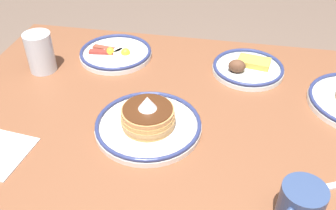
# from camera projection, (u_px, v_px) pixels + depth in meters

# --- Properties ---
(dining_table) EXTENTS (1.32, 0.93, 0.74)m
(dining_table) POSITION_uv_depth(u_px,v_px,m) (192.00, 149.00, 0.98)
(dining_table) COLOR brown
(dining_table) RESTS_ON ground_plane
(plate_center_pancakes) EXTENTS (0.21, 0.21, 0.05)m
(plate_center_pancakes) POSITION_uv_depth(u_px,v_px,m) (247.00, 68.00, 1.13)
(plate_center_pancakes) COLOR white
(plate_center_pancakes) RESTS_ON dining_table
(plate_far_companion) EXTENTS (0.23, 0.23, 0.04)m
(plate_far_companion) POSITION_uv_depth(u_px,v_px,m) (116.00, 53.00, 1.20)
(plate_far_companion) COLOR white
(plate_far_companion) RESTS_ON dining_table
(plate_far_side) EXTENTS (0.26, 0.26, 0.10)m
(plate_far_side) POSITION_uv_depth(u_px,v_px,m) (148.00, 122.00, 0.91)
(plate_far_side) COLOR silver
(plate_far_side) RESTS_ON dining_table
(coffee_mug) EXTENTS (0.09, 0.10, 0.09)m
(coffee_mug) POSITION_uv_depth(u_px,v_px,m) (300.00, 206.00, 0.69)
(coffee_mug) COLOR #334772
(coffee_mug) RESTS_ON dining_table
(drinking_glass) EXTENTS (0.08, 0.08, 0.12)m
(drinking_glass) POSITION_uv_depth(u_px,v_px,m) (41.00, 54.00, 1.11)
(drinking_glass) COLOR silver
(drinking_glass) RESTS_ON dining_table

